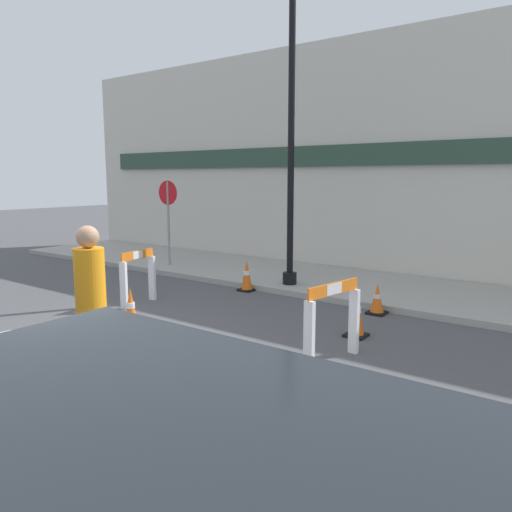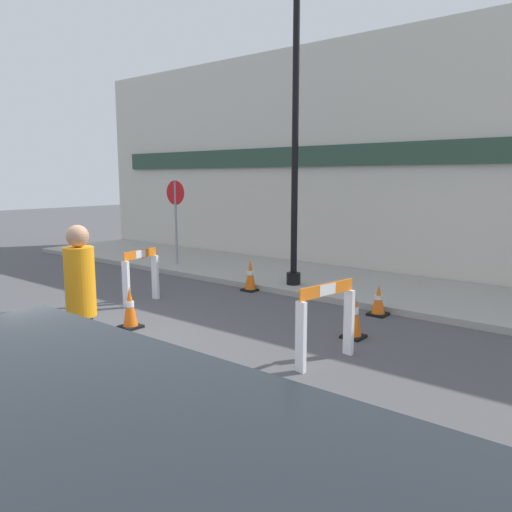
% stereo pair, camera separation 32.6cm
% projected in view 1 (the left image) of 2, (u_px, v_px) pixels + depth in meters
% --- Properties ---
extents(ground_plane, '(60.00, 60.00, 0.00)m').
position_uv_depth(ground_plane, '(72.00, 360.00, 6.30)').
color(ground_plane, '#4C4C4F').
extents(sidewalk_slab, '(18.00, 2.93, 0.12)m').
position_uv_depth(sidewalk_slab, '(311.00, 279.00, 11.04)').
color(sidewalk_slab, '#9E9B93').
rests_on(sidewalk_slab, ground_plane).
extents(storefront_facade, '(18.00, 0.22, 5.50)m').
position_uv_depth(storefront_facade, '(345.00, 157.00, 11.84)').
color(storefront_facade, beige).
rests_on(storefront_facade, ground_plane).
extents(streetlamp_post, '(0.44, 0.44, 6.07)m').
position_uv_depth(streetlamp_post, '(292.00, 89.00, 9.64)').
color(streetlamp_post, black).
rests_on(streetlamp_post, sidewalk_slab).
extents(stop_sign, '(0.60, 0.06, 2.09)m').
position_uv_depth(stop_sign, '(168.00, 208.00, 12.34)').
color(stop_sign, gray).
rests_on(stop_sign, sidewalk_slab).
extents(barricade_0, '(0.25, 0.83, 0.99)m').
position_uv_depth(barricade_0, '(138.00, 275.00, 9.00)').
color(barricade_0, white).
rests_on(barricade_0, ground_plane).
extents(barricade_1, '(0.29, 0.97, 1.01)m').
position_uv_depth(barricade_1, '(333.00, 318.00, 6.15)').
color(barricade_1, white).
rests_on(barricade_1, ground_plane).
extents(traffic_cone_0, '(0.30, 0.30, 0.70)m').
position_uv_depth(traffic_cone_0, '(357.00, 314.00, 7.17)').
color(traffic_cone_0, black).
rests_on(traffic_cone_0, ground_plane).
extents(traffic_cone_1, '(0.30, 0.30, 0.64)m').
position_uv_depth(traffic_cone_1, '(247.00, 276.00, 10.09)').
color(traffic_cone_1, black).
rests_on(traffic_cone_1, ground_plane).
extents(traffic_cone_2, '(0.30, 0.30, 0.73)m').
position_uv_depth(traffic_cone_2, '(87.00, 323.00, 6.65)').
color(traffic_cone_2, black).
rests_on(traffic_cone_2, ground_plane).
extents(traffic_cone_3, '(0.30, 0.30, 0.65)m').
position_uv_depth(traffic_cone_3, '(131.00, 309.00, 7.51)').
color(traffic_cone_3, black).
rests_on(traffic_cone_3, ground_plane).
extents(traffic_cone_4, '(0.30, 0.30, 0.52)m').
position_uv_depth(traffic_cone_4, '(377.00, 299.00, 8.38)').
color(traffic_cone_4, black).
rests_on(traffic_cone_4, ground_plane).
extents(person_worker, '(0.35, 0.35, 1.81)m').
position_uv_depth(person_worker, '(91.00, 305.00, 5.08)').
color(person_worker, '#33333D').
rests_on(person_worker, ground_plane).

